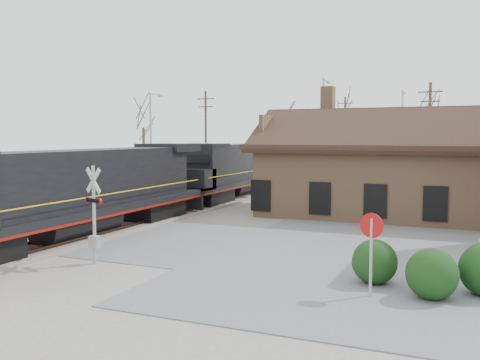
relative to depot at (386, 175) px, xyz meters
name	(u,v)px	position (x,y,z in m)	size (l,w,h in m)	color
ground	(95,234)	(-11.99, -12.00, -2.41)	(140.00, 140.00, 0.00)	gray
road	(95,234)	(-11.99, -12.00, -2.39)	(60.00, 9.00, 0.03)	slate
track_main	(225,199)	(-11.99, 3.00, -2.34)	(3.40, 90.00, 0.24)	gray
track_siding	(173,196)	(-16.49, 3.00, -2.34)	(3.40, 90.00, 0.24)	gray
depot	(386,175)	(0.00, 0.00, 0.00)	(15.20, 9.31, 7.90)	#A27653
locomotive_lead	(68,192)	(-11.99, -13.80, -0.16)	(2.87, 19.25, 4.27)	black
locomotive_trailing	(240,168)	(-11.99, 5.73, -0.16)	(2.87, 19.25, 4.04)	black
crossbuck_near	(94,217)	(-8.13, -16.88, -0.67)	(1.00, 0.44, 3.65)	#A5A8AD
crossbuck_far	(67,186)	(-17.71, -7.37, -0.70)	(0.98, 0.43, 3.57)	#A5A8AD
do_not_enter_sign	(371,240)	(1.96, -17.02, -0.69)	(0.71, 0.29, 2.50)	#A5A8AD
hedge_a	(375,262)	(1.84, -15.57, -1.69)	(1.44, 1.44, 1.44)	#133311
hedge_b	(432,274)	(3.63, -16.56, -1.66)	(1.50, 1.50, 1.50)	#133311
streetlight_a	(152,136)	(-20.44, 6.32, 2.32)	(0.25, 2.04, 8.40)	#A5A8AD
streetlight_b	(323,131)	(-6.12, 8.64, 2.74)	(0.25, 2.04, 9.22)	#A5A8AD
streetlight_c	(402,132)	(-1.50, 20.59, 2.66)	(0.25, 2.04, 9.07)	#A5A8AD
utility_pole_a	(206,135)	(-20.34, 16.30, 2.46)	(2.00, 0.24, 9.29)	#382D23
utility_pole_b	(345,133)	(-10.18, 35.34, 2.65)	(2.00, 0.24, 9.66)	#382D23
utility_pole_c	(429,135)	(1.34, 15.10, 2.42)	(2.00, 0.24, 9.21)	#382D23
tree_a	(143,119)	(-29.40, 18.63, 4.18)	(3.78, 3.78, 9.27)	#382D23
tree_b	(283,124)	(-15.50, 26.53, 3.74)	(3.53, 3.53, 8.64)	#382D23
tree_c	(343,108)	(-11.14, 38.81, 6.10)	(4.87, 4.87, 11.94)	#382D23
tree_d	(430,113)	(0.49, 29.07, 4.80)	(4.13, 4.13, 10.13)	#382D23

